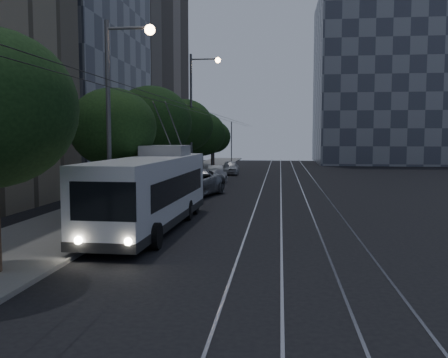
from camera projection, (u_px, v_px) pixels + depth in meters
name	position (u px, v px, depth m)	size (l,w,h in m)	color
ground	(241.00, 230.00, 21.38)	(120.00, 120.00, 0.00)	black
sidewalk	(171.00, 183.00, 42.01)	(5.00, 90.00, 0.15)	slate
tram_rails	(290.00, 185.00, 40.90)	(4.52, 90.00, 0.02)	#9C9BA4
overhead_wires	(200.00, 142.00, 41.43)	(2.23, 90.00, 6.00)	black
building_glass_mid	(47.00, 29.00, 44.11)	(14.40, 18.40, 26.80)	#3C404C
building_tan_far	(119.00, 30.00, 63.56)	(14.40, 22.40, 34.80)	gray
building_distant_right	(393.00, 81.00, 72.77)	(22.00, 18.00, 24.00)	#3C404C
trolleybus	(151.00, 191.00, 21.55)	(2.83, 12.01, 5.63)	silver
pickup_silver	(189.00, 183.00, 32.80)	(3.07, 6.67, 1.85)	gray
car_white_a	(203.00, 178.00, 38.55)	(1.75, 4.35, 1.48)	#B3B3B7
car_white_b	(211.00, 177.00, 41.48)	(1.72, 4.23, 1.23)	silver
car_white_c	(215.00, 172.00, 46.06)	(1.34, 3.85, 1.27)	silver
car_white_d	(230.00, 167.00, 51.94)	(1.70, 4.21, 1.44)	#B6B7BB
tree_1	(113.00, 128.00, 24.29)	(4.27, 4.27, 6.36)	black
tree_2	(151.00, 123.00, 31.52)	(5.16, 5.16, 7.17)	black
tree_3	(184.00, 126.00, 43.49)	(5.11, 5.11, 7.21)	black
tree_4	(201.00, 134.00, 51.44)	(5.08, 5.08, 6.50)	black
tree_5	(213.00, 137.00, 60.26)	(4.34, 4.34, 5.84)	black
streetlamp_near	(117.00, 103.00, 21.40)	(2.19, 0.44, 8.93)	#4E4E51
streetlamp_far	(196.00, 107.00, 41.57)	(2.58, 0.44, 10.77)	#4E4E51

